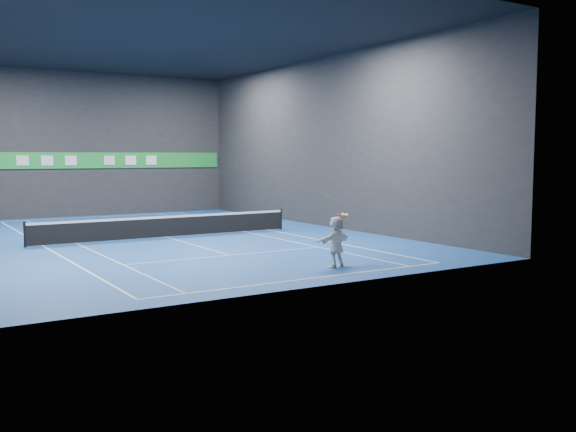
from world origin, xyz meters
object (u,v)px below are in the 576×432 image
player (336,242)px  tennis_racket (342,216)px  tennis_ball (328,196)px  tennis_net (167,226)px

player → tennis_racket: tennis_racket is taller
player → tennis_ball: size_ratio=28.08×
player → tennis_net: bearing=-95.6°
player → tennis_racket: 0.89m
player → tennis_ball: bearing=-28.7°
player → tennis_racket: bearing=173.8°
tennis_net → tennis_racket: tennis_racket is taller
player → tennis_racket: (0.29, 0.05, 0.84)m
tennis_ball → tennis_racket: (0.56, -0.02, -0.70)m
tennis_racket → player: bearing=-170.6°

